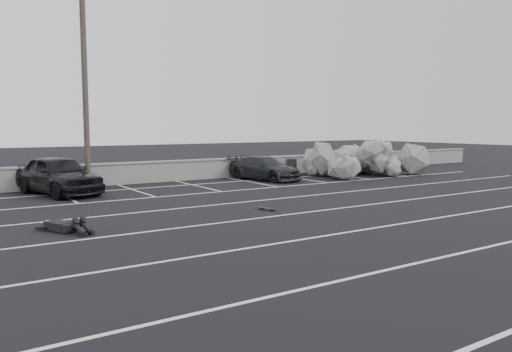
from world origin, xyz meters
TOP-DOWN VIEW (x-y plane):
  - ground at (0.00, 0.00)m, footprint 120.00×120.00m
  - seawall at (0.00, 14.00)m, footprint 50.00×0.45m
  - stall_lines at (-0.08, 4.41)m, footprint 36.00×20.05m
  - car_left at (-5.07, 12.00)m, footprint 3.09×5.10m
  - car_right at (5.16, 11.85)m, footprint 2.64×4.52m
  - utility_pole at (-3.55, 13.20)m, footprint 1.27×0.25m
  - trash_bin at (8.29, 13.60)m, footprint 0.68×0.68m
  - riprap_pile at (11.16, 11.23)m, footprint 7.16×5.06m
  - person at (-6.62, 4.46)m, footprint 2.73×3.10m
  - skateboard at (-0.04, 4.05)m, footprint 0.37×0.68m

SIDE VIEW (x-z plane):
  - ground at x=0.00m, z-range 0.00..0.00m
  - stall_lines at x=-0.08m, z-range 0.00..0.01m
  - skateboard at x=-0.04m, z-range 0.02..0.10m
  - person at x=-6.62m, z-range 0.00..0.48m
  - trash_bin at x=8.29m, z-range 0.01..0.90m
  - seawall at x=0.00m, z-range 0.02..1.08m
  - car_right at x=5.16m, z-range 0.00..1.23m
  - riprap_pile at x=11.16m, z-range -0.17..1.59m
  - car_left at x=-5.07m, z-range 0.00..1.62m
  - utility_pole at x=-3.55m, z-range 0.06..9.60m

